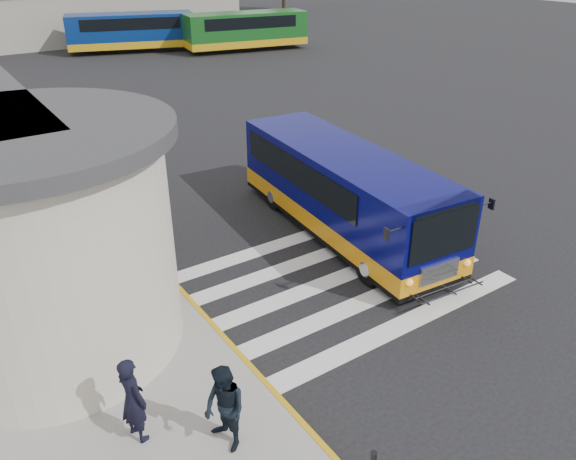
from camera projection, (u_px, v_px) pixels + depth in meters
ground at (329, 262)px, 15.49m from camera, size 140.00×140.00×0.00m
curb_strip at (135, 241)px, 16.36m from camera, size 0.12×34.00×0.16m
crosswalk at (333, 280)px, 14.65m from camera, size 8.00×5.35×0.01m
depot_building at (85, 14)px, 48.28m from camera, size 26.40×8.40×4.20m
transit_bus at (343, 195)px, 16.54m from camera, size 3.53×9.17×2.54m
pedestrian_a at (133, 399)px, 9.52m from camera, size 0.56×0.71×1.70m
pedestrian_b at (225, 409)px, 9.35m from camera, size 0.71×0.87×1.66m
far_bus_a at (131, 30)px, 43.20m from camera, size 9.78×5.37×2.43m
far_bus_b at (246, 29)px, 43.68m from camera, size 9.78×4.31×2.44m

